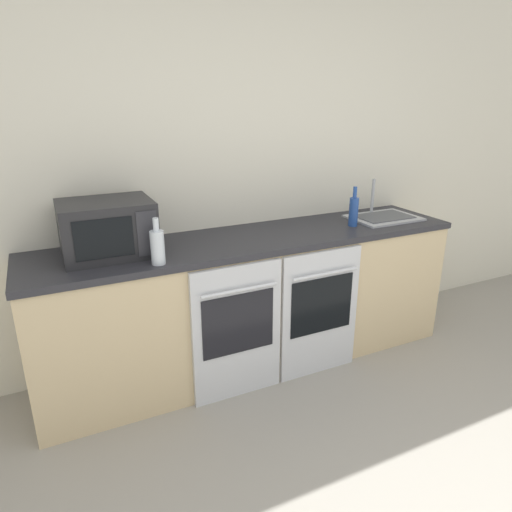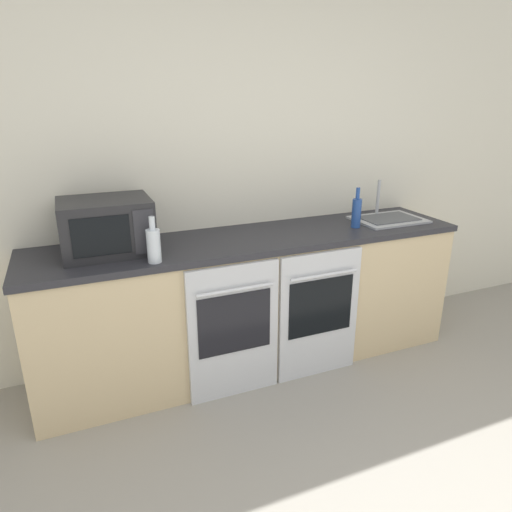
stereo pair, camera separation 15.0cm
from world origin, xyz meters
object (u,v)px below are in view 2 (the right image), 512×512
Objects in this scene: microwave at (106,226)px; sink at (388,218)px; oven_right at (319,314)px; bottle_clear at (154,245)px; oven_left at (234,332)px; bottle_blue at (356,212)px.

microwave reaches higher than sink.
bottle_clear is at bearing 175.33° from oven_right.
oven_left is at bearing -11.04° from bottle_clear.
microwave is at bearing 178.73° from sink.
microwave is at bearing 176.22° from bottle_blue.
oven_right is 0.93m from sink.
bottle_blue is (1.41, 0.17, 0.01)m from bottle_clear.
bottle_clear reaches higher than oven_right.
bottle_blue is at bearing -3.78° from microwave.
bottle_blue reaches higher than oven_right.
oven_right is 3.14× the size of bottle_blue.
microwave reaches higher than oven_right.
oven_left is at bearing -166.63° from sink.
bottle_blue is at bearing 14.07° from oven_left.
oven_left is at bearing 180.00° from oven_right.
microwave is (-1.22, 0.36, 0.63)m from oven_right.
oven_left is 1.76× the size of sink.
oven_right is 0.75m from bottle_blue.
oven_left is 1.18m from bottle_blue.
microwave reaches higher than oven_left.
bottle_blue is 0.34m from sink.
bottle_blue is (0.99, 0.25, 0.58)m from oven_left.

